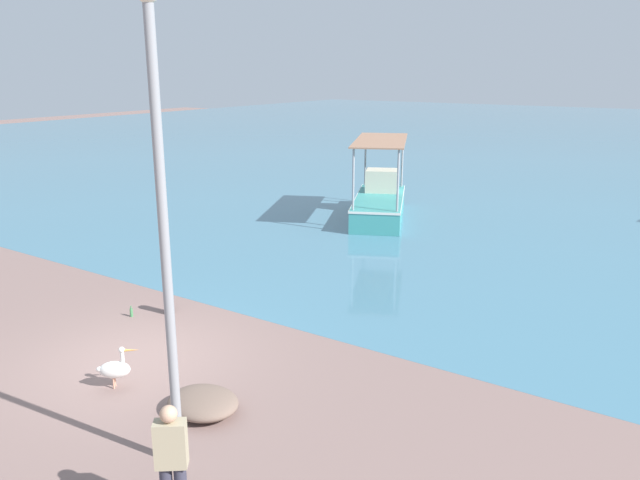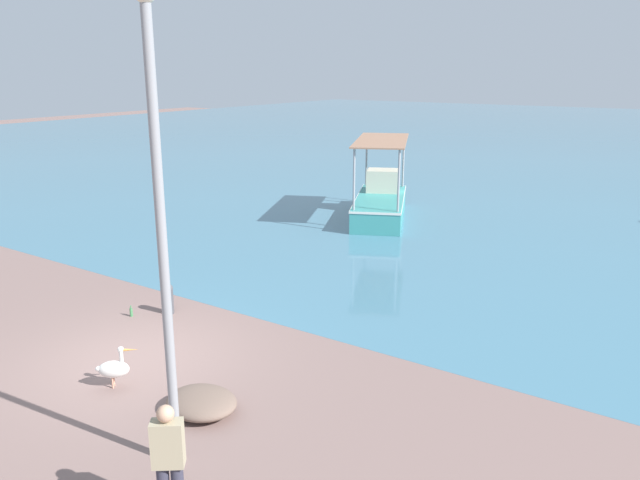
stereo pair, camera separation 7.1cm
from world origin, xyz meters
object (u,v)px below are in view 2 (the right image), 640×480
at_px(mooring_bollard, 169,298).
at_px(glass_bottle, 131,312).
at_px(fisherman_standing, 169,461).
at_px(lamp_post, 161,220).
at_px(net_pile, 201,402).
at_px(fishing_boat_outer, 380,201).
at_px(pelican, 114,368).

bearing_deg(mooring_bollard, glass_bottle, -133.47).
relative_size(fisherman_standing, glass_bottle, 6.26).
distance_m(lamp_post, glass_bottle, 7.12).
height_order(fisherman_standing, glass_bottle, fisherman_standing).
distance_m(net_pile, glass_bottle, 4.91).
height_order(fishing_boat_outer, pelican, fishing_boat_outer).
height_order(lamp_post, mooring_bollard, lamp_post).
distance_m(mooring_bollard, net_pile, 4.72).
distance_m(lamp_post, mooring_bollard, 6.90).
bearing_deg(mooring_bollard, fishing_boat_outer, 93.05).
relative_size(fishing_boat_outer, glass_bottle, 20.84).
bearing_deg(net_pile, pelican, -172.19).
bearing_deg(net_pile, lamp_post, -60.00).
xyz_separation_m(fishing_boat_outer, pelican, (2.49, -14.60, -0.30)).
xyz_separation_m(pelican, lamp_post, (2.65, -0.97, 3.34)).
bearing_deg(mooring_bollard, fisherman_standing, -42.40).
distance_m(pelican, mooring_bollard, 3.58).
bearing_deg(pelican, mooring_bollard, 121.53).
bearing_deg(net_pile, glass_bottle, 154.03).
distance_m(pelican, net_pile, 1.96).
bearing_deg(glass_bottle, fishing_boat_outer, 90.06).
bearing_deg(net_pile, fisherman_standing, -53.32).
bearing_deg(fishing_boat_outer, glass_bottle, -89.94).
relative_size(fishing_boat_outer, pelican, 7.03).
height_order(net_pile, glass_bottle, net_pile).
height_order(lamp_post, net_pile, lamp_post).
height_order(pelican, fisherman_standing, fisherman_standing).
bearing_deg(glass_bottle, pelican, -44.27).
relative_size(mooring_bollard, net_pile, 0.58).
xyz_separation_m(mooring_bollard, glass_bottle, (-0.60, -0.64, -0.29)).
distance_m(fisherman_standing, glass_bottle, 7.44).
relative_size(pelican, net_pile, 0.62).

